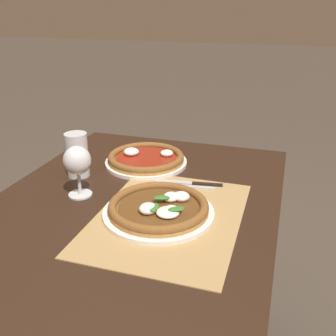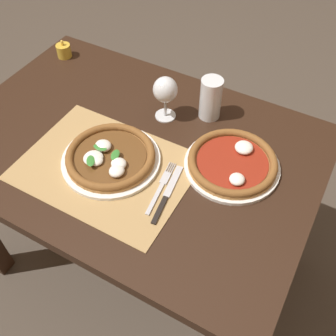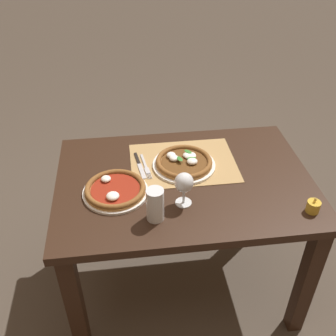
# 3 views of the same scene
# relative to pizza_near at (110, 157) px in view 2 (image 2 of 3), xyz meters

# --- Properties ---
(ground_plane) EXTENTS (24.00, 24.00, 0.00)m
(ground_plane) POSITION_rel_pizza_near_xyz_m (0.01, 0.10, -0.76)
(ground_plane) COLOR #473D33
(dining_table) EXTENTS (1.17, 0.81, 0.74)m
(dining_table) POSITION_rel_pizza_near_xyz_m (0.01, 0.10, -0.14)
(dining_table) COLOR black
(dining_table) RESTS_ON ground
(paper_placemat) EXTENTS (0.51, 0.38, 0.00)m
(paper_placemat) POSITION_rel_pizza_near_xyz_m (-0.00, -0.03, -0.02)
(paper_placemat) COLOR #A88451
(paper_placemat) RESTS_ON dining_table
(pizza_near) EXTENTS (0.30, 0.30, 0.05)m
(pizza_near) POSITION_rel_pizza_near_xyz_m (0.00, 0.00, 0.00)
(pizza_near) COLOR white
(pizza_near) RESTS_ON paper_placemat
(pizza_far) EXTENTS (0.29, 0.29, 0.05)m
(pizza_far) POSITION_rel_pizza_near_xyz_m (0.33, 0.16, -0.00)
(pizza_far) COLOR white
(pizza_far) RESTS_ON dining_table
(wine_glass) EXTENTS (0.08, 0.08, 0.16)m
(wine_glass) POSITION_rel_pizza_near_xyz_m (0.04, 0.26, 0.08)
(wine_glass) COLOR silver
(wine_glass) RESTS_ON dining_table
(pint_glass) EXTENTS (0.07, 0.07, 0.15)m
(pint_glass) POSITION_rel_pizza_near_xyz_m (0.17, 0.34, 0.05)
(pint_glass) COLOR silver
(pint_glass) RESTS_ON dining_table
(fork) EXTENTS (0.04, 0.20, 0.00)m
(fork) POSITION_rel_pizza_near_xyz_m (0.18, -0.01, -0.02)
(fork) COLOR #B7B7BC
(fork) RESTS_ON paper_placemat
(knife) EXTENTS (0.05, 0.22, 0.01)m
(knife) POSITION_rel_pizza_near_xyz_m (0.21, -0.02, -0.02)
(knife) COLOR black
(knife) RESTS_ON paper_placemat
(votive_candle) EXTENTS (0.06, 0.06, 0.07)m
(votive_candle) POSITION_rel_pizza_near_xyz_m (-0.48, 0.38, 0.00)
(votive_candle) COLOR gold
(votive_candle) RESTS_ON dining_table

